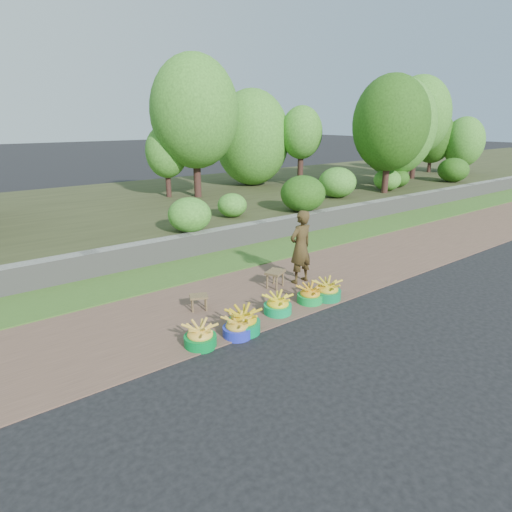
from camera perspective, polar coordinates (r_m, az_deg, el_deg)
ground_plane at (r=7.32m, az=6.28°, el=-8.10°), size 120.00×120.00×0.00m
dirt_shoulder at (r=8.17m, az=0.24°, el=-5.02°), size 80.00×2.50×0.02m
grass_verge at (r=9.73m, az=-6.95°, el=-1.27°), size 80.00×1.50×0.04m
retaining_wall at (r=10.36m, az=-9.40°, el=1.30°), size 80.00×0.35×0.55m
earth_bank at (r=14.76m, az=-18.48°, el=5.49°), size 80.00×10.00×0.50m
vegetation at (r=13.94m, az=-12.45°, el=15.70°), size 35.46×7.81×4.78m
basin_a at (r=6.40m, az=-7.45°, el=-10.58°), size 0.48×0.48×0.36m
basin_b at (r=6.62m, az=-2.52°, el=-9.50°), size 0.45×0.45×0.34m
basin_c at (r=6.73m, az=-1.67°, el=-8.76°), size 0.52×0.52×0.39m
basin_d at (r=7.33m, az=2.91°, el=-6.56°), size 0.48×0.48×0.36m
basin_e at (r=7.80m, az=7.20°, el=-5.19°), size 0.46×0.46×0.34m
basin_f at (r=7.98m, az=9.46°, el=-4.60°), size 0.51×0.51×0.38m
stool_left at (r=7.47m, az=-7.64°, el=-5.61°), size 0.38×0.34×0.27m
stool_right at (r=8.36m, az=2.59°, el=-2.45°), size 0.47×0.42×0.33m
vendor_woman at (r=8.51m, az=5.96°, el=1.20°), size 0.55×0.38×1.48m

